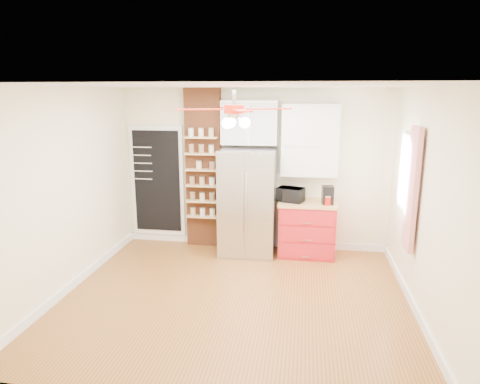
# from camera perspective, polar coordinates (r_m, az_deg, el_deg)

# --- Properties ---
(floor) EXTENTS (4.50, 4.50, 0.00)m
(floor) POSITION_cam_1_polar(r_m,az_deg,el_deg) (5.78, -0.71, -13.84)
(floor) COLOR olive
(floor) RESTS_ON ground
(ceiling) EXTENTS (4.50, 4.50, 0.00)m
(ceiling) POSITION_cam_1_polar(r_m,az_deg,el_deg) (5.15, -0.80, 13.99)
(ceiling) COLOR white
(ceiling) RESTS_ON wall_back
(wall_back) EXTENTS (4.50, 0.02, 2.70)m
(wall_back) POSITION_cam_1_polar(r_m,az_deg,el_deg) (7.25, 1.85, 3.02)
(wall_back) COLOR #F0E9C1
(wall_back) RESTS_ON floor
(wall_front) EXTENTS (4.50, 0.02, 2.70)m
(wall_front) POSITION_cam_1_polar(r_m,az_deg,el_deg) (3.44, -6.28, -8.68)
(wall_front) COLOR #F0E9C1
(wall_front) RESTS_ON floor
(wall_left) EXTENTS (0.02, 4.00, 2.70)m
(wall_left) POSITION_cam_1_polar(r_m,az_deg,el_deg) (6.09, -22.14, 0.08)
(wall_left) COLOR #F0E9C1
(wall_left) RESTS_ON floor
(wall_right) EXTENTS (0.02, 4.00, 2.70)m
(wall_right) POSITION_cam_1_polar(r_m,az_deg,el_deg) (5.42, 23.41, -1.55)
(wall_right) COLOR #F0E9C1
(wall_right) RESTS_ON floor
(chalkboard) EXTENTS (0.95, 0.05, 1.95)m
(chalkboard) POSITION_cam_1_polar(r_m,az_deg,el_deg) (7.65, -10.96, 1.42)
(chalkboard) COLOR white
(chalkboard) RESTS_ON wall_back
(brick_pillar) EXTENTS (0.60, 0.16, 2.70)m
(brick_pillar) POSITION_cam_1_polar(r_m,az_deg,el_deg) (7.32, -4.86, 3.08)
(brick_pillar) COLOR brown
(brick_pillar) RESTS_ON floor
(fridge) EXTENTS (0.90, 0.70, 1.75)m
(fridge) POSITION_cam_1_polar(r_m,az_deg,el_deg) (6.99, 1.05, -1.33)
(fridge) COLOR #BBBBC0
(fridge) RESTS_ON floor
(upper_glass_cabinet) EXTENTS (0.90, 0.35, 0.70)m
(upper_glass_cabinet) POSITION_cam_1_polar(r_m,az_deg,el_deg) (6.98, 1.31, 9.26)
(upper_glass_cabinet) COLOR white
(upper_glass_cabinet) RESTS_ON wall_back
(red_cabinet) EXTENTS (0.94, 0.64, 0.90)m
(red_cabinet) POSITION_cam_1_polar(r_m,az_deg,el_deg) (7.10, 8.89, -4.81)
(red_cabinet) COLOR red
(red_cabinet) RESTS_ON floor
(upper_shelf_unit) EXTENTS (0.90, 0.30, 1.15)m
(upper_shelf_unit) POSITION_cam_1_polar(r_m,az_deg,el_deg) (6.97, 9.31, 6.82)
(upper_shelf_unit) COLOR white
(upper_shelf_unit) RESTS_ON wall_back
(window) EXTENTS (0.04, 0.75, 1.05)m
(window) POSITION_cam_1_polar(r_m,az_deg,el_deg) (6.23, 21.38, 2.32)
(window) COLOR white
(window) RESTS_ON wall_right
(curtain) EXTENTS (0.06, 0.40, 1.55)m
(curtain) POSITION_cam_1_polar(r_m,az_deg,el_deg) (5.72, 21.97, 0.32)
(curtain) COLOR red
(curtain) RESTS_ON wall_right
(ceiling_fan) EXTENTS (1.40, 1.40, 0.44)m
(ceiling_fan) POSITION_cam_1_polar(r_m,az_deg,el_deg) (5.16, -0.79, 10.92)
(ceiling_fan) COLOR silver
(ceiling_fan) RESTS_ON ceiling
(toaster_oven) EXTENTS (0.48, 0.40, 0.23)m
(toaster_oven) POSITION_cam_1_polar(r_m,az_deg,el_deg) (6.95, 6.76, -0.34)
(toaster_oven) COLOR black
(toaster_oven) RESTS_ON red_cabinet
(coffee_maker) EXTENTS (0.19, 0.20, 0.29)m
(coffee_maker) POSITION_cam_1_polar(r_m,az_deg,el_deg) (6.87, 11.61, -0.41)
(coffee_maker) COLOR black
(coffee_maker) RESTS_ON red_cabinet
(canister_left) EXTENTS (0.12, 0.12, 0.13)m
(canister_left) POSITION_cam_1_polar(r_m,az_deg,el_deg) (6.82, 11.59, -1.19)
(canister_left) COLOR red
(canister_left) RESTS_ON red_cabinet
(canister_right) EXTENTS (0.10, 0.10, 0.14)m
(canister_right) POSITION_cam_1_polar(r_m,az_deg,el_deg) (7.01, 11.38, -0.76)
(canister_right) COLOR #B8310A
(canister_right) RESTS_ON red_cabinet
(pantry_jar_oats) EXTENTS (0.11, 0.11, 0.13)m
(pantry_jar_oats) POSITION_cam_1_polar(r_m,az_deg,el_deg) (7.21, -5.51, 3.61)
(pantry_jar_oats) COLOR beige
(pantry_jar_oats) RESTS_ON brick_pillar
(pantry_jar_beans) EXTENTS (0.12, 0.12, 0.11)m
(pantry_jar_beans) POSITION_cam_1_polar(r_m,az_deg,el_deg) (7.11, -3.73, 3.45)
(pantry_jar_beans) COLOR brown
(pantry_jar_beans) RESTS_ON brick_pillar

